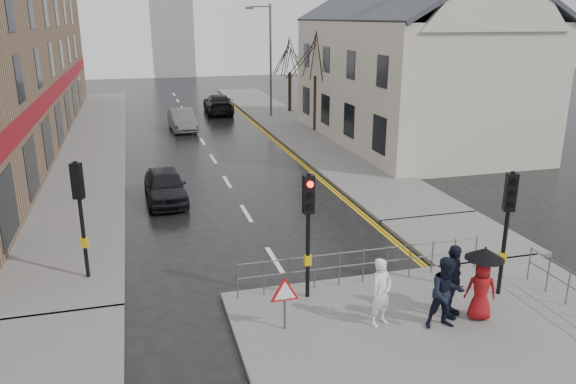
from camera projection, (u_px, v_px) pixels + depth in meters
ground at (302, 305)px, 14.73m from camera, size 120.00×120.00×0.00m
near_pavement at (480, 361)px, 12.25m from camera, size 10.00×9.00×0.14m
left_pavement at (92, 140)px, 34.23m from camera, size 4.00×44.00×0.14m
right_pavement at (288, 124)px, 39.36m from camera, size 4.00×40.00×0.14m
pavement_bridge_right at (459, 237)px, 19.11m from camera, size 4.00×4.20×0.14m
pavement_stub_left at (29, 364)px, 12.14m from camera, size 4.00×4.20×0.14m
building_right_cream at (410, 61)px, 32.90m from camera, size 9.00×16.40×10.10m
church_tower at (170, 2)px, 69.47m from camera, size 5.00×5.00×18.00m
traffic_signal_near_left at (308, 214)px, 14.23m from camera, size 0.28×0.27×3.40m
traffic_signal_near_right at (508, 212)px, 14.39m from camera, size 0.34×0.33×3.40m
traffic_signal_far_left at (79, 200)px, 15.37m from camera, size 0.34×0.33×3.40m
guard_railing_front at (364, 258)px, 15.52m from camera, size 7.14×0.04×1.00m
warning_sign at (285, 295)px, 13.11m from camera, size 0.80×0.07×1.35m
street_lamp at (268, 54)px, 40.56m from camera, size 1.83×0.25×8.00m
tree_near at (316, 52)px, 35.34m from camera, size 2.40×2.40×6.58m
tree_far at (290, 55)px, 43.04m from camera, size 2.40×2.40×5.64m
pedestrian_a at (381, 292)px, 13.34m from camera, size 0.73×0.62×1.70m
pedestrian_b at (446, 293)px, 13.19m from camera, size 0.96×0.79×1.79m
pedestrian_with_umbrella at (482, 279)px, 13.53m from camera, size 0.96×0.96×1.87m
pedestrian_d at (452, 281)px, 13.68m from camera, size 1.14×1.06×1.89m
car_parked at (165, 186)px, 22.83m from camera, size 1.69×4.00×1.35m
car_mid at (182, 120)px, 37.23m from camera, size 1.74×4.37×1.41m
car_far at (218, 104)px, 43.83m from camera, size 2.35×5.24×1.49m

